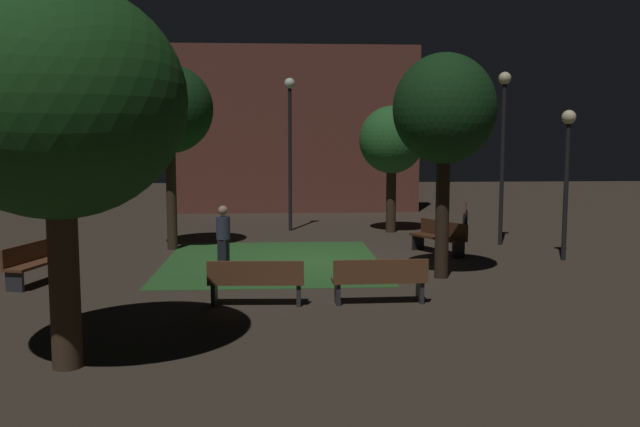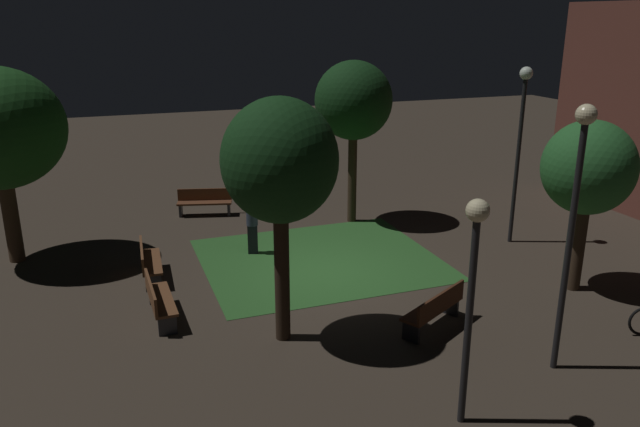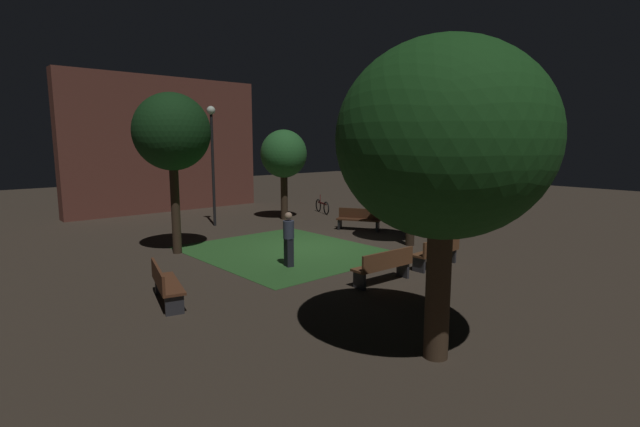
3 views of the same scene
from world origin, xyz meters
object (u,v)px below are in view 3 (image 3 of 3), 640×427
bench_back_row (359,219)px  bench_path_side (438,251)px  lamp_post_path_center (212,147)px  lamp_post_plaza_east (371,147)px  bicycle (322,206)px  bench_front_right (384,265)px  tree_right_canopy (444,141)px  pedestrian (289,238)px  tree_left_canopy (172,133)px  lamp_post_near_wall (428,164)px  tree_near_wall (413,138)px  bench_lawn_edge (165,283)px  tree_tall_center (284,155)px

bench_back_row → bench_path_side: bearing=-114.1°
lamp_post_path_center → lamp_post_plaza_east: size_ratio=1.02×
bicycle → bench_front_right: bearing=-124.1°
tree_right_canopy → lamp_post_path_center: bearing=76.2°
pedestrian → bench_path_side: bearing=-42.7°
pedestrian → bench_back_row: bearing=24.6°
bench_path_side → tree_left_canopy: (-4.90, 6.67, 3.40)m
lamp_post_path_center → lamp_post_plaza_east: bearing=-29.7°
bench_back_row → lamp_post_near_wall: bearing=-22.0°
tree_near_wall → tree_left_canopy: bearing=147.0°
bench_lawn_edge → lamp_post_plaza_east: 12.98m
tree_right_canopy → pedestrian: bearing=74.9°
bench_path_side → tree_tall_center: (1.83, 9.75, 2.54)m
tree_left_canopy → bench_path_side: bearing=-53.7°
bench_path_side → pedestrian: 4.33m
bench_back_row → tree_left_canopy: 8.20m
lamp_post_near_wall → bench_back_row: bearing=158.0°
lamp_post_plaza_east → tree_tall_center: bearing=133.9°
tree_near_wall → bench_lawn_edge: bearing=-179.5°
tree_near_wall → lamp_post_path_center: 8.65m
pedestrian → bench_lawn_edge: bearing=-170.7°
bench_front_right → bench_lawn_edge: (-4.85, 2.27, 0.00)m
lamp_post_path_center → tree_right_canopy: bearing=-103.8°
bench_front_right → lamp_post_plaza_east: 10.19m
bench_back_row → lamp_post_plaza_east: lamp_post_plaza_east is taller
bench_front_right → bench_back_row: same height
bench_path_side → bicycle: 10.89m
bench_lawn_edge → tree_right_canopy: tree_right_canopy is taller
bench_lawn_edge → bicycle: bicycle is taller
bench_front_right → bench_lawn_edge: 5.35m
tree_left_canopy → lamp_post_path_center: size_ratio=1.01×
bench_lawn_edge → lamp_post_path_center: (5.69, 8.08, 2.93)m
lamp_post_plaza_east → bicycle: bearing=93.6°
tree_right_canopy → pedestrian: size_ratio=3.25×
bench_lawn_edge → tree_tall_center: (9.02, 7.48, 2.54)m
bench_path_side → lamp_post_near_wall: 7.27m
bench_front_right → pedestrian: 3.06m
tree_left_canopy → pedestrian: tree_left_canopy is taller
bench_back_row → tree_tall_center: (-0.64, 4.24, 2.54)m
pedestrian → bench_front_right: bearing=-74.1°
bench_back_row → lamp_post_plaza_east: size_ratio=0.36×
bench_path_side → tree_near_wall: (1.75, 2.34, 3.25)m
bench_back_row → bicycle: bicycle is taller
tree_near_wall → lamp_post_plaza_east: lamp_post_plaza_east is taller
bench_back_row → tree_near_wall: bearing=-102.8°
bench_back_row → pedestrian: size_ratio=1.12×
bench_back_row → tree_right_canopy: size_ratio=0.34×
bench_back_row → pedestrian: (-5.64, -2.59, 0.37)m
bench_front_right → bench_back_row: size_ratio=1.01×
bench_back_row → tree_right_canopy: tree_right_canopy is taller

